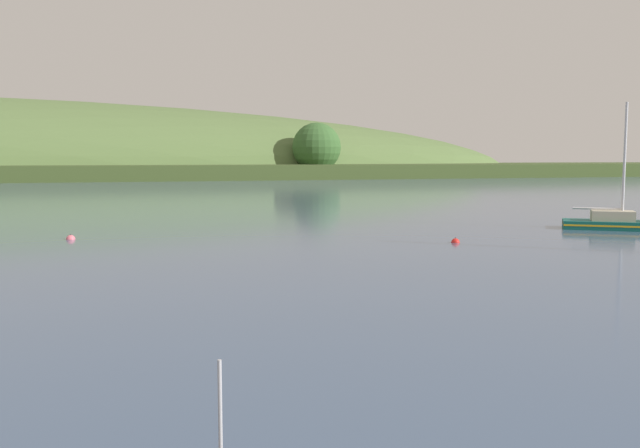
% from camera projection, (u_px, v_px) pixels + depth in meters
% --- Properties ---
extents(sailboat_near_mooring, '(8.53, 7.51, 11.91)m').
position_uv_depth(sailboat_near_mooring, '(625.00, 226.00, 56.91)').
color(sailboat_near_mooring, '#0F564C').
rests_on(sailboat_near_mooring, ground).
extents(mooring_buoy_midchannel, '(0.60, 0.60, 0.68)m').
position_uv_depth(mooring_buoy_midchannel, '(455.00, 243.00, 48.28)').
color(mooring_buoy_midchannel, red).
rests_on(mooring_buoy_midchannel, ground).
extents(mooring_buoy_off_fishing_boat, '(0.65, 0.65, 0.73)m').
position_uv_depth(mooring_buoy_off_fishing_boat, '(71.00, 239.00, 50.16)').
color(mooring_buoy_off_fishing_boat, '#E06675').
rests_on(mooring_buoy_off_fishing_boat, ground).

